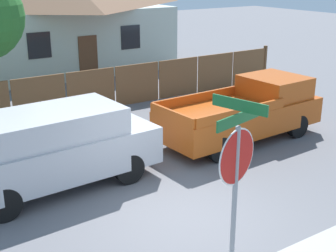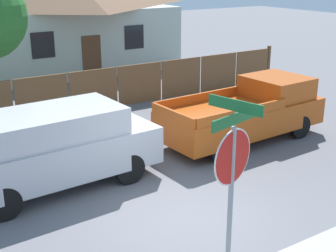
{
  "view_description": "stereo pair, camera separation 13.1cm",
  "coord_description": "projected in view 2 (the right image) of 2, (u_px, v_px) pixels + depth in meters",
  "views": [
    {
      "loc": [
        -5.04,
        -6.98,
        4.9
      ],
      "look_at": [
        0.3,
        1.09,
        1.6
      ],
      "focal_mm": 50.0,
      "sensor_mm": 36.0,
      "label": 1
    },
    {
      "loc": [
        -4.94,
        -7.05,
        4.9
      ],
      "look_at": [
        0.3,
        1.09,
        1.6
      ],
      "focal_mm": 50.0,
      "sensor_mm": 36.0,
      "label": 2
    }
  ],
  "objects": [
    {
      "name": "ground_plane",
      "position": [
        184.0,
        215.0,
        9.72
      ],
      "size": [
        80.0,
        80.0,
        0.0
      ],
      "primitive_type": "plane",
      "color": "slate"
    },
    {
      "name": "wooden_fence",
      "position": [
        118.0,
        87.0,
        17.09
      ],
      "size": [
        15.19,
        0.12,
        1.59
      ],
      "color": "brown",
      "rests_on": "ground"
    },
    {
      "name": "house",
      "position": [
        60.0,
        13.0,
        23.51
      ],
      "size": [
        10.56,
        7.92,
        5.23
      ],
      "color": "#B2C1B7",
      "rests_on": "ground"
    },
    {
      "name": "red_suv",
      "position": [
        53.0,
        147.0,
        10.68
      ],
      "size": [
        4.89,
        2.12,
        1.86
      ],
      "rotation": [
        0.0,
        0.0,
        0.05
      ],
      "color": "#B7B7BC",
      "rests_on": "ground"
    },
    {
      "name": "orange_pickup",
      "position": [
        248.0,
        112.0,
        13.8
      ],
      "size": [
        5.22,
        2.19,
        1.75
      ],
      "rotation": [
        0.0,
        0.0,
        0.05
      ],
      "color": "#B74C14",
      "rests_on": "ground"
    },
    {
      "name": "stop_sign",
      "position": [
        232.0,
        177.0,
        6.15
      ],
      "size": [
        0.89,
        0.81,
        3.34
      ],
      "rotation": [
        0.0,
        0.0,
        0.25
      ],
      "color": "gray",
      "rests_on": "ground"
    }
  ]
}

